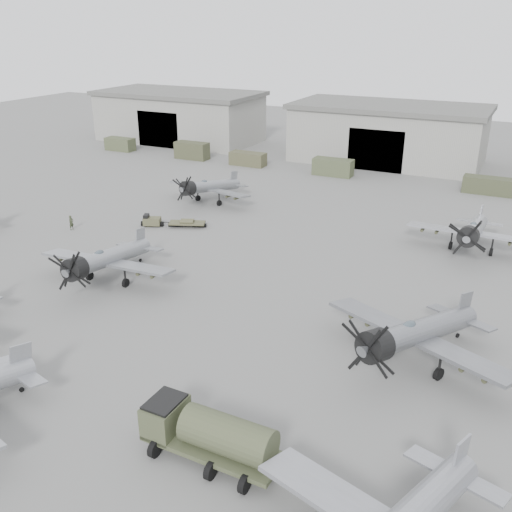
{
  "coord_description": "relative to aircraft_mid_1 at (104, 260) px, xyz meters",
  "views": [
    {
      "loc": [
        20.65,
        -25.82,
        20.55
      ],
      "look_at": [
        1.51,
        13.04,
        2.5
      ],
      "focal_mm": 40.0,
      "sensor_mm": 36.0,
      "label": 1
    }
  ],
  "objects": [
    {
      "name": "hangar_center",
      "position": [
        9.72,
        54.5,
        2.18
      ],
      "size": [
        29.0,
        14.8,
        8.7
      ],
      "color": "gray",
      "rests_on": "ground"
    },
    {
      "name": "aircraft_far_0",
      "position": [
        -3.94,
        23.22,
        -0.14
      ],
      "size": [
        11.33,
        10.2,
        4.5
      ],
      "rotation": [
        0.0,
        0.0,
        -0.18
      ],
      "color": "gray",
      "rests_on": "ground"
    },
    {
      "name": "aircraft_mid_1",
      "position": [
        0.0,
        0.0,
        0.0
      ],
      "size": [
        12.06,
        10.85,
        4.81
      ],
      "rotation": [
        0.0,
        0.0,
        0.07
      ],
      "color": "gray",
      "rests_on": "ground"
    },
    {
      "name": "support_truck_0",
      "position": [
        -32.54,
        42.54,
        -1.13
      ],
      "size": [
        4.99,
        2.2,
        2.11
      ],
      "primitive_type": "cube",
      "color": "#454C31",
      "rests_on": "ground"
    },
    {
      "name": "ground_crew",
      "position": [
        -12.06,
        8.89,
        -1.41
      ],
      "size": [
        0.41,
        0.59,
        1.56
      ],
      "primitive_type": "imported",
      "rotation": [
        0.0,
        0.0,
        1.51
      ],
      "color": "#343B26",
      "rests_on": "ground"
    },
    {
      "name": "ground",
      "position": [
        9.72,
        -7.46,
        -2.19
      ],
      "size": [
        220.0,
        220.0,
        0.0
      ],
      "primitive_type": "plane",
      "color": "#5C5C5A",
      "rests_on": "ground"
    },
    {
      "name": "support_truck_5",
      "position": [
        26.06,
        42.54,
        -1.14
      ],
      "size": [
        6.58,
        2.2,
        2.1
      ],
      "primitive_type": "cube",
      "color": "#3B3F29",
      "rests_on": "ground"
    },
    {
      "name": "support_truck_3",
      "position": [
        5.15,
        42.54,
        -1.0
      ],
      "size": [
        5.61,
        2.2,
        2.37
      ],
      "primitive_type": "cube",
      "color": "#444C31",
      "rests_on": "ground"
    },
    {
      "name": "aircraft_mid_2",
      "position": [
        25.54,
        -1.15,
        0.18
      ],
      "size": [
        12.75,
        11.55,
        5.21
      ],
      "rotation": [
        0.0,
        0.0,
        -0.41
      ],
      "color": "gray",
      "rests_on": "ground"
    },
    {
      "name": "support_truck_2",
      "position": [
        -8.36,
        42.54,
        -1.19
      ],
      "size": [
        5.48,
        2.2,
        1.99
      ],
      "primitive_type": "cube",
      "color": "#46462E",
      "rests_on": "ground"
    },
    {
      "name": "hangar_left",
      "position": [
        -28.28,
        54.5,
        2.18
      ],
      "size": [
        29.0,
        14.8,
        8.7
      ],
      "color": "gray",
      "rests_on": "ground"
    },
    {
      "name": "fuel_tanker",
      "position": [
        18.27,
        -13.91,
        -0.59
      ],
      "size": [
        7.27,
        3.21,
        2.79
      ],
      "rotation": [
        0.0,
        0.0,
        -0.02
      ],
      "color": "#40462E",
      "rests_on": "ground"
    },
    {
      "name": "support_truck_1",
      "position": [
        -18.29,
        42.54,
        -0.87
      ],
      "size": [
        5.41,
        2.2,
        2.64
      ],
      "primitive_type": "cube",
      "color": "#3D402A",
      "rests_on": "ground"
    },
    {
      "name": "tug_trailer",
      "position": [
        -3.79,
        14.12,
        -1.69
      ],
      "size": [
        6.56,
        3.64,
        1.33
      ],
      "rotation": [
        0.0,
        0.0,
        0.39
      ],
      "color": "#4B4B31",
      "rests_on": "ground"
    },
    {
      "name": "aircraft_far_1",
      "position": [
        26.47,
        20.73,
        0.03
      ],
      "size": [
        12.15,
        10.93,
        4.88
      ],
      "rotation": [
        0.0,
        0.0,
        -0.02
      ],
      "color": "#A0A2A9",
      "rests_on": "ground"
    }
  ]
}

